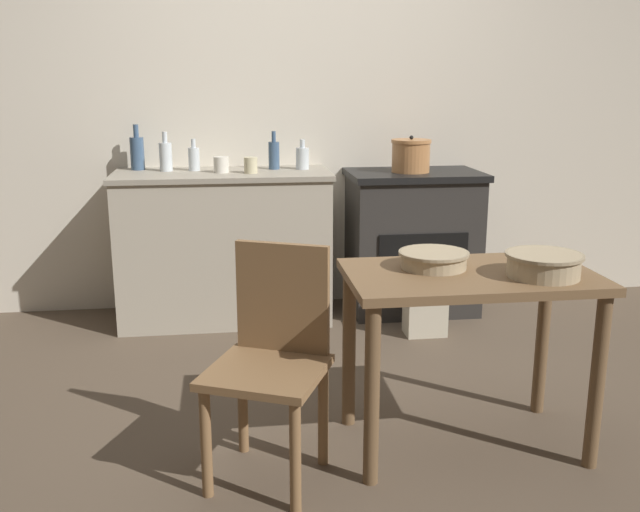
# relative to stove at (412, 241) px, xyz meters

# --- Properties ---
(ground_plane) EXTENTS (14.00, 14.00, 0.00)m
(ground_plane) POSITION_rel_stove_xyz_m (-0.71, -1.29, -0.45)
(ground_plane) COLOR brown
(wall_back) EXTENTS (8.00, 0.07, 2.55)m
(wall_back) POSITION_rel_stove_xyz_m (-0.71, 0.30, 0.83)
(wall_back) COLOR beige
(wall_back) RESTS_ON ground_plane
(counter_cabinet) EXTENTS (1.28, 0.59, 0.91)m
(counter_cabinet) POSITION_rel_stove_xyz_m (-1.18, -0.02, 0.01)
(counter_cabinet) COLOR #B2A893
(counter_cabinet) RESTS_ON ground_plane
(stove) EXTENTS (0.82, 0.56, 0.89)m
(stove) POSITION_rel_stove_xyz_m (0.00, 0.00, 0.00)
(stove) COLOR #2D2B28
(stove) RESTS_ON ground_plane
(work_table) EXTENTS (0.95, 0.57, 0.72)m
(work_table) POSITION_rel_stove_xyz_m (-0.24, -1.73, 0.15)
(work_table) COLOR brown
(work_table) RESTS_ON ground_plane
(chair) EXTENTS (0.53, 0.53, 0.86)m
(chair) POSITION_rel_stove_xyz_m (-1.01, -1.83, 0.02)
(chair) COLOR olive
(chair) RESTS_ON ground_plane
(flour_sack) EXTENTS (0.23, 0.16, 0.35)m
(flour_sack) POSITION_rel_stove_xyz_m (-0.04, -0.47, -0.27)
(flour_sack) COLOR beige
(flour_sack) RESTS_ON ground_plane
(stock_pot) EXTENTS (0.24, 0.24, 0.22)m
(stock_pot) POSITION_rel_stove_xyz_m (-0.03, -0.03, 0.54)
(stock_pot) COLOR #B77A47
(stock_pot) RESTS_ON stove
(mixing_bowl_large) EXTENTS (0.28, 0.28, 0.07)m
(mixing_bowl_large) POSITION_rel_stove_xyz_m (-0.36, -1.65, 0.31)
(mixing_bowl_large) COLOR tan
(mixing_bowl_large) RESTS_ON work_table
(mixing_bowl_small) EXTENTS (0.29, 0.29, 0.09)m
(mixing_bowl_small) POSITION_rel_stove_xyz_m (0.01, -1.83, 0.33)
(mixing_bowl_small) COLOR tan
(mixing_bowl_small) RESTS_ON work_table
(bottle_far_left) EXTENTS (0.08, 0.08, 0.23)m
(bottle_far_left) POSITION_rel_stove_xyz_m (-1.50, 0.06, 0.55)
(bottle_far_left) COLOR silver
(bottle_far_left) RESTS_ON counter_cabinet
(bottle_left) EXTENTS (0.07, 0.07, 0.23)m
(bottle_left) POSITION_rel_stove_xyz_m (-0.86, 0.07, 0.55)
(bottle_left) COLOR #3D5675
(bottle_left) RESTS_ON counter_cabinet
(bottle_mid_left) EXTENTS (0.08, 0.08, 0.27)m
(bottle_mid_left) POSITION_rel_stove_xyz_m (-1.68, 0.15, 0.57)
(bottle_mid_left) COLOR #3D5675
(bottle_mid_left) RESTS_ON counter_cabinet
(bottle_center_left) EXTENTS (0.08, 0.08, 0.18)m
(bottle_center_left) POSITION_rel_stove_xyz_m (-0.69, 0.04, 0.53)
(bottle_center_left) COLOR silver
(bottle_center_left) RESTS_ON counter_cabinet
(bottle_center) EXTENTS (0.07, 0.07, 0.19)m
(bottle_center) POSITION_rel_stove_xyz_m (-1.34, 0.07, 0.53)
(bottle_center) COLOR silver
(bottle_center) RESTS_ON counter_cabinet
(cup_center_right) EXTENTS (0.09, 0.09, 0.09)m
(cup_center_right) POSITION_rel_stove_xyz_m (-1.18, -0.05, 0.51)
(cup_center_right) COLOR silver
(cup_center_right) RESTS_ON counter_cabinet
(cup_mid_right) EXTENTS (0.08, 0.08, 0.09)m
(cup_mid_right) POSITION_rel_stove_xyz_m (-1.01, -0.10, 0.51)
(cup_mid_right) COLOR beige
(cup_mid_right) RESTS_ON counter_cabinet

